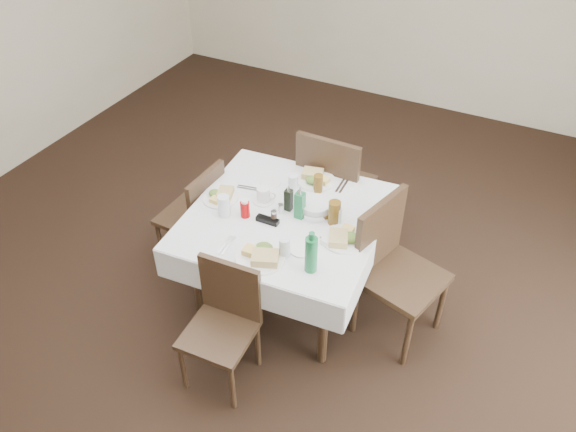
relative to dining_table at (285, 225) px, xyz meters
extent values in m
plane|color=black|center=(-0.12, -0.12, -0.68)|extent=(7.00, 7.00, 0.00)
cylinder|color=black|center=(-0.41, -0.48, -0.32)|extent=(0.06, 0.06, 0.72)
cylinder|color=black|center=(-0.48, 0.41, -0.32)|extent=(0.06, 0.06, 0.72)
cylinder|color=black|center=(0.48, -0.41, -0.32)|extent=(0.06, 0.06, 0.72)
cylinder|color=black|center=(0.41, 0.48, -0.32)|extent=(0.06, 0.06, 0.72)
cube|color=black|center=(0.00, 0.00, 0.06)|extent=(1.20, 1.20, 0.03)
cube|color=silver|center=(0.00, 0.00, 0.08)|extent=(1.32, 1.32, 0.01)
cube|color=silver|center=(-0.05, 0.62, -0.03)|extent=(1.23, 0.10, 0.22)
cube|color=silver|center=(0.05, -0.62, -0.03)|extent=(1.23, 0.10, 0.22)
cube|color=silver|center=(0.62, 0.05, -0.03)|extent=(0.10, 1.23, 0.22)
cube|color=silver|center=(-0.62, -0.05, -0.03)|extent=(0.10, 1.23, 0.22)
cube|color=black|center=(0.05, 0.80, -0.18)|extent=(0.50, 0.50, 0.04)
cube|color=black|center=(0.05, 0.57, 0.09)|extent=(0.49, 0.06, 0.53)
cylinder|color=black|center=(0.27, 1.00, -0.43)|extent=(0.04, 0.04, 0.50)
cylinder|color=black|center=(0.26, 0.58, -0.43)|extent=(0.04, 0.04, 0.50)
cylinder|color=black|center=(-0.15, 1.01, -0.43)|extent=(0.04, 0.04, 0.50)
cylinder|color=black|center=(-0.16, 0.59, -0.43)|extent=(0.04, 0.04, 0.50)
cube|color=black|center=(-0.04, -0.81, -0.27)|extent=(0.42, 0.42, 0.04)
cube|color=black|center=(-0.05, -0.63, -0.05)|extent=(0.40, 0.06, 0.43)
cylinder|color=black|center=(-0.20, -0.99, -0.47)|extent=(0.03, 0.03, 0.41)
cylinder|color=black|center=(-0.22, -0.65, -0.47)|extent=(0.03, 0.03, 0.41)
cylinder|color=black|center=(0.14, -0.97, -0.47)|extent=(0.03, 0.03, 0.41)
cylinder|color=black|center=(0.13, -0.63, -0.47)|extent=(0.03, 0.03, 0.41)
cube|color=black|center=(0.83, 0.06, -0.19)|extent=(0.59, 0.59, 0.04)
cube|color=black|center=(0.62, 0.11, 0.07)|extent=(0.17, 0.47, 0.52)
cylinder|color=black|center=(0.97, -0.20, -0.43)|extent=(0.04, 0.04, 0.49)
cylinder|color=black|center=(0.57, -0.09, -0.43)|extent=(0.04, 0.04, 0.49)
cylinder|color=black|center=(1.08, 0.20, -0.43)|extent=(0.04, 0.04, 0.49)
cylinder|color=black|center=(0.69, 0.31, -0.43)|extent=(0.04, 0.04, 0.49)
cube|color=black|center=(-0.83, 0.04, -0.25)|extent=(0.43, 0.43, 0.04)
cube|color=black|center=(-0.64, 0.03, -0.03)|extent=(0.06, 0.41, 0.45)
cylinder|color=black|center=(-1.00, 0.22, -0.47)|extent=(0.03, 0.03, 0.42)
cylinder|color=black|center=(-0.64, 0.21, -0.47)|extent=(0.03, 0.03, 0.42)
cylinder|color=black|center=(-1.01, -0.13, -0.47)|extent=(0.03, 0.03, 0.42)
cylinder|color=black|center=(-0.65, -0.15, -0.47)|extent=(0.03, 0.03, 0.42)
cylinder|color=white|center=(0.02, 0.44, 0.09)|extent=(0.27, 0.27, 0.01)
cube|color=tan|center=(-0.01, 0.46, 0.12)|extent=(0.16, 0.14, 0.05)
cube|color=#DFBA4C|center=(0.07, 0.43, 0.12)|extent=(0.10, 0.08, 0.04)
ellipsoid|color=#335E1C|center=(0.02, 0.39, 0.12)|extent=(0.10, 0.09, 0.05)
cylinder|color=white|center=(0.06, -0.44, 0.09)|extent=(0.30, 0.30, 0.02)
cube|color=tan|center=(0.10, -0.46, 0.13)|extent=(0.19, 0.17, 0.05)
cube|color=#DFBA4C|center=(0.00, -0.44, 0.12)|extent=(0.10, 0.08, 0.04)
ellipsoid|color=#335E1C|center=(0.06, -0.39, 0.13)|extent=(0.11, 0.10, 0.05)
cylinder|color=white|center=(0.44, -0.05, 0.09)|extent=(0.28, 0.28, 0.01)
cube|color=tan|center=(0.42, -0.10, 0.12)|extent=(0.16, 0.18, 0.05)
cube|color=#DFBA4C|center=(0.44, 0.00, 0.12)|extent=(0.07, 0.09, 0.04)
ellipsoid|color=#335E1C|center=(0.49, -0.05, 0.12)|extent=(0.10, 0.09, 0.05)
cylinder|color=white|center=(-0.47, -0.04, 0.09)|extent=(0.24, 0.24, 0.01)
cube|color=tan|center=(-0.45, -0.01, 0.12)|extent=(0.13, 0.15, 0.04)
cube|color=#DFBA4C|center=(-0.48, -0.09, 0.11)|extent=(0.07, 0.08, 0.03)
ellipsoid|color=#335E1C|center=(-0.51, -0.04, 0.12)|extent=(0.09, 0.08, 0.04)
cylinder|color=white|center=(-0.26, 0.28, 0.09)|extent=(0.15, 0.15, 0.01)
cylinder|color=white|center=(0.25, -0.26, 0.09)|extent=(0.16, 0.16, 0.01)
cylinder|color=silver|center=(-0.07, 0.26, 0.15)|extent=(0.07, 0.07, 0.12)
cylinder|color=silver|center=(0.18, -0.35, 0.15)|extent=(0.07, 0.07, 0.13)
cylinder|color=silver|center=(0.33, 0.08, 0.15)|extent=(0.07, 0.07, 0.12)
cylinder|color=silver|center=(-0.36, -0.18, 0.16)|extent=(0.08, 0.08, 0.15)
cylinder|color=brown|center=(0.09, 0.34, 0.15)|extent=(0.06, 0.06, 0.13)
cylinder|color=brown|center=(0.32, 0.07, 0.17)|extent=(0.08, 0.08, 0.17)
cylinder|color=silver|center=(0.16, 0.12, 0.11)|extent=(0.23, 0.23, 0.04)
cylinder|color=silver|center=(0.16, 0.12, 0.14)|extent=(0.21, 0.21, 0.05)
cube|color=black|center=(-0.01, 0.06, 0.16)|extent=(0.05, 0.05, 0.16)
cone|color=silver|center=(-0.01, 0.06, 0.26)|extent=(0.03, 0.03, 0.04)
cube|color=#186B39|center=(0.09, 0.03, 0.18)|extent=(0.06, 0.06, 0.19)
cone|color=silver|center=(0.09, 0.03, 0.30)|extent=(0.03, 0.03, 0.05)
cylinder|color=#AA0305|center=(-0.23, -0.13, 0.14)|extent=(0.06, 0.06, 0.11)
cylinder|color=white|center=(-0.23, -0.13, 0.21)|extent=(0.05, 0.05, 0.02)
cylinder|color=white|center=(-0.03, 0.00, 0.12)|extent=(0.03, 0.03, 0.06)
cylinder|color=silver|center=(-0.03, 0.00, 0.16)|extent=(0.03, 0.03, 0.01)
cylinder|color=#3C2A20|center=(-0.03, -0.09, 0.12)|extent=(0.04, 0.04, 0.07)
cylinder|color=silver|center=(-0.03, -0.09, 0.17)|extent=(0.04, 0.04, 0.01)
cylinder|color=white|center=(-0.20, 0.07, 0.09)|extent=(0.15, 0.15, 0.01)
cylinder|color=white|center=(-0.20, 0.07, 0.14)|extent=(0.09, 0.09, 0.10)
cylinder|color=black|center=(-0.20, 0.07, 0.18)|extent=(0.08, 0.08, 0.01)
torus|color=white|center=(-0.14, 0.08, 0.14)|extent=(0.06, 0.02, 0.06)
cube|color=black|center=(-0.07, -0.12, 0.10)|extent=(0.15, 0.05, 0.03)
cylinder|color=#186B39|center=(0.37, -0.39, 0.21)|extent=(0.07, 0.07, 0.24)
cylinder|color=#186B39|center=(0.37, -0.39, 0.35)|extent=(0.03, 0.03, 0.04)
cube|color=white|center=(0.37, -0.15, 0.11)|extent=(0.09, 0.06, 0.04)
cube|color=pink|center=(0.37, -0.15, 0.11)|extent=(0.07, 0.04, 0.02)
cube|color=silver|center=(0.20, 0.46, 0.09)|extent=(0.02, 0.18, 0.01)
cube|color=silver|center=(0.23, 0.47, 0.09)|extent=(0.02, 0.18, 0.01)
cube|color=silver|center=(-0.17, -0.43, 0.09)|extent=(0.03, 0.18, 0.01)
cube|color=silver|center=(-0.20, -0.43, 0.09)|extent=(0.03, 0.18, 0.01)
cube|color=silver|center=(0.39, -0.13, 0.09)|extent=(0.18, 0.06, 0.01)
cube|color=silver|center=(0.40, -0.10, 0.09)|extent=(0.18, 0.06, 0.01)
cube|color=silver|center=(-0.37, 0.16, 0.09)|extent=(0.15, 0.04, 0.01)
cube|color=silver|center=(-0.36, 0.13, 0.09)|extent=(0.15, 0.04, 0.01)
camera|label=1|loc=(1.31, -2.56, 2.42)|focal=35.00mm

